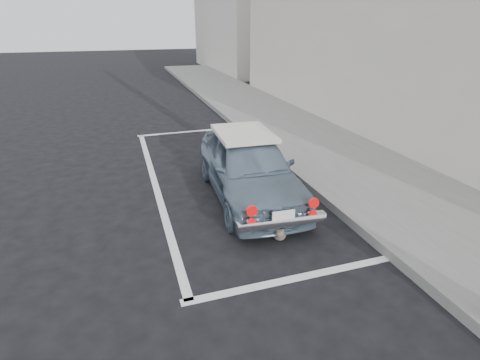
{
  "coord_description": "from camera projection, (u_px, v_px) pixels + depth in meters",
  "views": [
    {
      "loc": [
        -1.4,
        -3.9,
        2.97
      ],
      "look_at": [
        0.21,
        1.02,
        0.75
      ],
      "focal_mm": 28.0,
      "sensor_mm": 36.0,
      "label": 1
    }
  ],
  "objects": [
    {
      "name": "ground",
      "position": [
        249.0,
        262.0,
        4.98
      ],
      "size": [
        80.0,
        80.0,
        0.0
      ],
      "primitive_type": "plane",
      "color": "black",
      "rests_on": "ground"
    },
    {
      "name": "building_far",
      "position": [
        239.0,
        1.0,
        22.68
      ],
      "size": [
        3.5,
        10.0,
        8.0
      ],
      "primitive_type": "cube",
      "color": "beige",
      "rests_on": "ground"
    },
    {
      "name": "pline_side",
      "position": [
        155.0,
        184.0,
        7.34
      ],
      "size": [
        0.12,
        7.0,
        0.01
      ],
      "primitive_type": "cube",
      "color": "silver",
      "rests_on": "ground"
    },
    {
      "name": "sidewalk",
      "position": [
        365.0,
        175.0,
        7.61
      ],
      "size": [
        2.8,
        40.0,
        0.15
      ],
      "primitive_type": "cube",
      "color": "slate",
      "rests_on": "ground"
    },
    {
      "name": "pline_rear",
      "position": [
        300.0,
        277.0,
        4.68
      ],
      "size": [
        3.0,
        0.12,
        0.01
      ],
      "primitive_type": "cube",
      "color": "silver",
      "rests_on": "ground"
    },
    {
      "name": "cat",
      "position": [
        279.0,
        232.0,
        5.47
      ],
      "size": [
        0.32,
        0.45,
        0.26
      ],
      "rotation": [
        0.0,
        0.0,
        -0.36
      ],
      "color": "brown",
      "rests_on": "ground"
    },
    {
      "name": "pline_front",
      "position": [
        191.0,
        131.0,
        10.8
      ],
      "size": [
        3.0,
        0.12,
        0.01
      ],
      "primitive_type": "cube",
      "color": "silver",
      "rests_on": "ground"
    },
    {
      "name": "retro_coupe",
      "position": [
        249.0,
        166.0,
        6.62
      ],
      "size": [
        1.54,
        3.48,
        1.16
      ],
      "rotation": [
        0.0,
        0.0,
        -0.05
      ],
      "color": "slate",
      "rests_on": "ground"
    }
  ]
}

